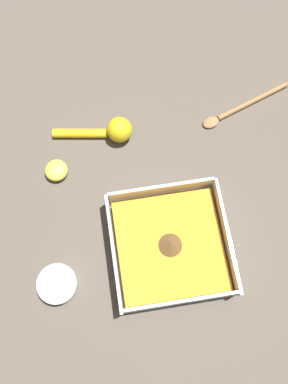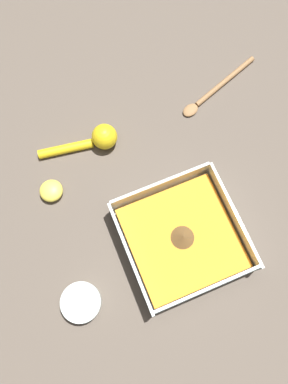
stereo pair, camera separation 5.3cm
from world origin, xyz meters
name	(u,v)px [view 2 (the right image)]	position (x,y,z in m)	size (l,w,h in m)	color
ground_plane	(161,249)	(0.00, 0.00, 0.00)	(4.00, 4.00, 0.00)	brown
square_dish	(181,237)	(0.00, 0.05, 0.02)	(0.23, 0.23, 0.07)	silver
spice_bowl	(82,302)	(0.04, -0.19, 0.01)	(0.08, 0.08, 0.03)	silver
lemon_squeezer	(96,139)	(-0.27, -0.04, 0.02)	(0.06, 0.18, 0.06)	yellow
lemon_half	(51,191)	(-0.20, -0.17, 0.01)	(0.05, 0.05, 0.03)	#EFDB4C
wooden_spoon	(215,89)	(-0.30, 0.27, 0.01)	(0.10, 0.22, 0.01)	olive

